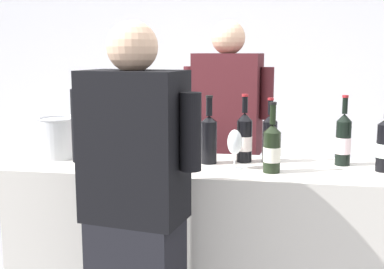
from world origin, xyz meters
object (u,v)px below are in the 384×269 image
object	(u,v)px
wine_bottle_8	(272,148)
ice_bucket	(59,137)
wine_bottle_1	(120,138)
person_guest	(136,233)
wine_bottle_0	(209,137)
person_server	(227,161)
wine_glass	(235,144)
wine_bottle_2	(244,137)
wine_bottle_4	(343,140)
wine_bottle_6	(270,137)
wine_bottle_3	(93,144)

from	to	relation	value
wine_bottle_8	ice_bucket	xyz separation A→B (m)	(-1.11, 0.14, -0.00)
wine_bottle_1	person_guest	world-z (taller)	person_guest
wine_bottle_0	person_server	size ratio (longest dim) A/B	0.20
wine_glass	wine_bottle_2	bearing A→B (deg)	77.60
wine_bottle_2	person_guest	world-z (taller)	person_guest
person_server	wine_bottle_4	bearing A→B (deg)	-41.33
wine_bottle_6	person_server	world-z (taller)	person_server
wine_bottle_2	wine_bottle_3	distance (m)	0.75
wine_bottle_6	wine_bottle_3	bearing A→B (deg)	-161.76
person_server	wine_bottle_3	bearing A→B (deg)	-124.70
wine_bottle_4	wine_bottle_8	xyz separation A→B (m)	(-0.34, -0.21, -0.01)
wine_bottle_0	wine_bottle_3	xyz separation A→B (m)	(-0.53, -0.19, -0.01)
wine_bottle_1	wine_bottle_4	world-z (taller)	wine_bottle_4
wine_bottle_3	ice_bucket	bearing A→B (deg)	143.92
wine_bottle_8	person_guest	xyz separation A→B (m)	(-0.52, -0.45, -0.28)
wine_bottle_0	wine_bottle_2	bearing A→B (deg)	21.06
person_guest	wine_bottle_1	bearing A→B (deg)	113.26
wine_bottle_0	ice_bucket	size ratio (longest dim) A/B	1.58
wine_bottle_4	person_server	world-z (taller)	person_server
wine_bottle_3	wine_glass	world-z (taller)	wine_bottle_3
wine_bottle_2	wine_bottle_4	bearing A→B (deg)	0.97
wine_bottle_4	wine_bottle_6	bearing A→B (deg)	178.31
wine_bottle_1	wine_bottle_6	size ratio (longest dim) A/B	1.04
wine_bottle_1	wine_bottle_6	bearing A→B (deg)	8.66
wine_bottle_0	wine_bottle_4	world-z (taller)	wine_bottle_4
wine_bottle_0	wine_bottle_2	world-z (taller)	wine_bottle_2
wine_bottle_1	ice_bucket	distance (m)	0.35
wine_bottle_4	wine_bottle_6	size ratio (longest dim) A/B	1.06
wine_bottle_3	person_guest	world-z (taller)	person_guest
wine_bottle_3	person_server	distance (m)	1.02
wine_bottle_6	ice_bucket	size ratio (longest dim) A/B	1.51
wine_bottle_8	wine_bottle_4	bearing A→B (deg)	31.45
wine_bottle_6	wine_glass	world-z (taller)	wine_bottle_6
wine_bottle_6	person_server	distance (m)	0.65
wine_bottle_1	wine_bottle_6	distance (m)	0.76
wine_bottle_4	person_guest	world-z (taller)	person_guest
wine_bottle_3	wine_bottle_4	size ratio (longest dim) A/B	0.95
wine_bottle_6	ice_bucket	world-z (taller)	wine_bottle_6
wine_bottle_8	ice_bucket	size ratio (longest dim) A/B	1.52
wine_bottle_3	person_server	xyz separation A→B (m)	(0.56, 0.81, -0.24)
person_guest	wine_bottle_6	bearing A→B (deg)	52.60
wine_bottle_0	person_guest	distance (m)	0.69
wine_glass	person_server	bearing A→B (deg)	98.50
wine_bottle_0	wine_bottle_2	distance (m)	0.18
wine_bottle_0	wine_bottle_8	xyz separation A→B (m)	(0.31, -0.14, -0.02)
wine_bottle_2	wine_bottle_0	bearing A→B (deg)	-158.94
wine_bottle_2	person_guest	distance (m)	0.81
wine_glass	wine_bottle_1	bearing A→B (deg)	173.70
wine_bottle_1	wine_bottle_8	world-z (taller)	wine_bottle_1
wine_bottle_1	ice_bucket	xyz separation A→B (m)	(-0.34, 0.03, -0.01)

